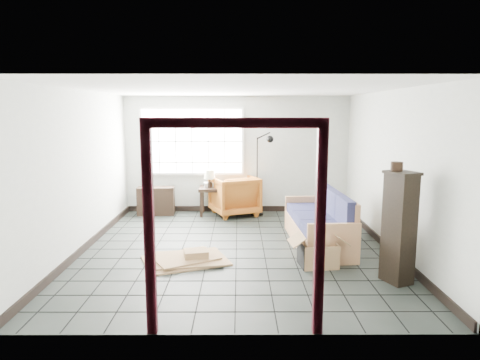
{
  "coord_description": "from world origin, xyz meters",
  "views": [
    {
      "loc": [
        0.04,
        -6.81,
        2.26
      ],
      "look_at": [
        0.06,
        0.3,
        1.11
      ],
      "focal_mm": 32.0,
      "sensor_mm": 36.0,
      "label": 1
    }
  ],
  "objects_px": {
    "futon_sofa": "(321,225)",
    "side_table": "(212,192)",
    "tall_shelf": "(399,227)",
    "armchair": "(234,194)"
  },
  "relations": [
    {
      "from": "futon_sofa",
      "to": "side_table",
      "type": "relative_size",
      "value": 3.47
    },
    {
      "from": "tall_shelf",
      "to": "futon_sofa",
      "type": "bearing_deg",
      "value": 89.34
    },
    {
      "from": "futon_sofa",
      "to": "armchair",
      "type": "xyz_separation_m",
      "value": [
        -1.52,
        2.11,
        0.14
      ]
    },
    {
      "from": "side_table",
      "to": "tall_shelf",
      "type": "bearing_deg",
      "value": -54.43
    },
    {
      "from": "futon_sofa",
      "to": "tall_shelf",
      "type": "bearing_deg",
      "value": -70.24
    },
    {
      "from": "armchair",
      "to": "side_table",
      "type": "bearing_deg",
      "value": -22.02
    },
    {
      "from": "armchair",
      "to": "tall_shelf",
      "type": "bearing_deg",
      "value": 98.31
    },
    {
      "from": "futon_sofa",
      "to": "tall_shelf",
      "type": "height_order",
      "value": "tall_shelf"
    },
    {
      "from": "tall_shelf",
      "to": "side_table",
      "type": "bearing_deg",
      "value": 102.25
    },
    {
      "from": "side_table",
      "to": "tall_shelf",
      "type": "relative_size",
      "value": 0.41
    }
  ]
}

